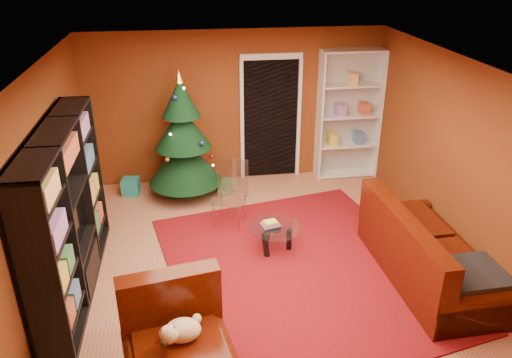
{
  "coord_description": "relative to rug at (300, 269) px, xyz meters",
  "views": [
    {
      "loc": [
        -0.86,
        -5.39,
        3.81
      ],
      "look_at": [
        0.0,
        0.4,
        1.05
      ],
      "focal_mm": 35.0,
      "sensor_mm": 36.0,
      "label": 1
    }
  ],
  "objects": [
    {
      "name": "floor",
      "position": [
        -0.49,
        0.2,
        -0.04
      ],
      "size": [
        5.0,
        5.5,
        0.05
      ],
      "primitive_type": "cube",
      "color": "#A86446",
      "rests_on": "ground"
    },
    {
      "name": "ceiling",
      "position": [
        -0.49,
        0.2,
        2.61
      ],
      "size": [
        5.0,
        5.5,
        0.05
      ],
      "primitive_type": "cube",
      "color": "silver",
      "rests_on": "wall_back"
    },
    {
      "name": "wall_back",
      "position": [
        -0.49,
        2.97,
        1.29
      ],
      "size": [
        5.0,
        0.05,
        2.6
      ],
      "primitive_type": "cube",
      "color": "brown",
      "rests_on": "ground"
    },
    {
      "name": "wall_left",
      "position": [
        -3.01,
        0.2,
        1.29
      ],
      "size": [
        0.05,
        5.5,
        2.6
      ],
      "primitive_type": "cube",
      "color": "brown",
      "rests_on": "ground"
    },
    {
      "name": "wall_right",
      "position": [
        2.04,
        0.2,
        1.29
      ],
      "size": [
        0.05,
        5.5,
        2.6
      ],
      "primitive_type": "cube",
      "color": "brown",
      "rests_on": "ground"
    },
    {
      "name": "doorway",
      "position": [
        0.11,
        2.93,
        1.04
      ],
      "size": [
        1.06,
        0.6,
        2.16
      ],
      "primitive_type": null,
      "color": "black",
      "rests_on": "floor"
    },
    {
      "name": "rug",
      "position": [
        0.0,
        0.0,
        0.0
      ],
      "size": [
        3.88,
        4.3,
        0.02
      ],
      "primitive_type": "cube",
      "rotation": [
        0.0,
        0.0,
        0.2
      ],
      "color": "maroon",
      "rests_on": "floor"
    },
    {
      "name": "media_unit",
      "position": [
        -2.76,
        0.06,
        1.0
      ],
      "size": [
        0.42,
        2.64,
        2.03
      ],
      "primitive_type": null,
      "rotation": [
        0.0,
        0.0,
        -0.01
      ],
      "color": "black",
      "rests_on": "floor"
    },
    {
      "name": "christmas_tree",
      "position": [
        -1.41,
        2.35,
        1.02
      ],
      "size": [
        1.43,
        1.43,
        2.12
      ],
      "primitive_type": null,
      "rotation": [
        0.0,
        0.0,
        0.23
      ],
      "color": "black",
      "rests_on": "floor"
    },
    {
      "name": "gift_box_teal",
      "position": [
        -2.32,
        2.53,
        0.13
      ],
      "size": [
        0.31,
        0.31,
        0.27
      ],
      "primitive_type": "cube",
      "rotation": [
        0.0,
        0.0,
        -0.13
      ],
      "color": "teal",
      "rests_on": "floor"
    },
    {
      "name": "gift_box_green",
      "position": [
        -0.79,
        2.33,
        0.11
      ],
      "size": [
        0.26,
        0.26,
        0.24
      ],
      "primitive_type": "cube",
      "rotation": [
        0.0,
        0.0,
        0.12
      ],
      "color": "#2D6B39",
      "rests_on": "floor"
    },
    {
      "name": "gift_box_red",
      "position": [
        -1.0,
        2.79,
        0.1
      ],
      "size": [
        0.3,
        0.3,
        0.23
      ],
      "primitive_type": "cube",
      "rotation": [
        0.0,
        0.0,
        0.41
      ],
      "color": "maroon",
      "rests_on": "floor"
    },
    {
      "name": "white_bookshelf",
      "position": [
        1.46,
        2.77,
        1.11
      ],
      "size": [
        1.07,
        0.39,
        2.31
      ],
      "primitive_type": null,
      "rotation": [
        0.0,
        0.0,
        0.0
      ],
      "color": "white",
      "rests_on": "floor"
    },
    {
      "name": "armchair",
      "position": [
        -1.53,
        -1.67,
        0.41
      ],
      "size": [
        1.25,
        1.25,
        0.84
      ],
      "primitive_type": null,
      "rotation": [
        0.0,
        0.0,
        0.18
      ],
      "color": "#380D04",
      "rests_on": "rug"
    },
    {
      "name": "dog",
      "position": [
        -1.49,
        -1.61,
        0.61
      ],
      "size": [
        0.45,
        0.37,
        0.27
      ],
      "primitive_type": null,
      "rotation": [
        0.0,
        0.0,
        0.18
      ],
      "color": "beige",
      "rests_on": "armchair"
    },
    {
      "name": "sofa",
      "position": [
        1.53,
        -0.39,
        0.46
      ],
      "size": [
        1.06,
        2.22,
        0.94
      ],
      "primitive_type": null,
      "rotation": [
        0.0,
        0.0,
        1.61
      ],
      "color": "#380D04",
      "rests_on": "rug"
    },
    {
      "name": "coffee_table",
      "position": [
        -0.25,
        0.5,
        0.18
      ],
      "size": [
        0.89,
        0.89,
        0.46
      ],
      "primitive_type": null,
      "rotation": [
        0.0,
        0.0,
        0.24
      ],
      "color": "gray",
      "rests_on": "rug"
    },
    {
      "name": "acrylic_chair",
      "position": [
        -0.78,
        1.25,
        0.44
      ],
      "size": [
        0.62,
        0.64,
        0.9
      ],
      "primitive_type": null,
      "rotation": [
        0.0,
        0.0,
        -0.38
      ],
      "color": "#66605B",
      "rests_on": "rug"
    }
  ]
}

